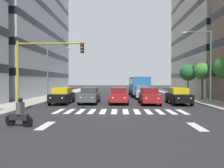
% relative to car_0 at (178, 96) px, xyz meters
% --- Properties ---
extents(ground_plane, '(180.00, 180.00, 0.00)m').
position_rel_car_0_xyz_m(ground_plane, '(6.12, 5.46, -0.89)').
color(ground_plane, '#262628').
extents(building_left_block_0, '(8.83, 19.49, 24.21)m').
position_rel_car_0_xyz_m(building_left_block_0, '(-9.87, -16.31, 11.22)').
color(building_left_block_0, beige).
rests_on(building_left_block_0, ground_plane).
extents(building_right_block_0, '(8.83, 24.78, 31.32)m').
position_rel_car_0_xyz_m(building_right_block_0, '(22.11, -13.66, 14.78)').
color(building_right_block_0, '#ADB2BC').
rests_on(building_right_block_0, ground_plane).
extents(crosswalk_markings, '(10.35, 2.80, 0.01)m').
position_rel_car_0_xyz_m(crosswalk_markings, '(6.12, 5.46, -0.88)').
color(crosswalk_markings, silver).
rests_on(crosswalk_markings, ground_plane).
extents(lane_arrow_0, '(0.50, 2.20, 0.01)m').
position_rel_car_0_xyz_m(lane_arrow_0, '(2.00, 10.96, -0.88)').
color(lane_arrow_0, silver).
rests_on(lane_arrow_0, ground_plane).
extents(lane_arrow_1, '(0.50, 2.20, 0.01)m').
position_rel_car_0_xyz_m(lane_arrow_1, '(10.24, 10.96, -0.88)').
color(lane_arrow_1, silver).
rests_on(lane_arrow_1, ground_plane).
extents(car_0, '(2.02, 4.44, 1.72)m').
position_rel_car_0_xyz_m(car_0, '(0.00, 0.00, 0.00)').
color(car_0, black).
rests_on(car_0, ground_plane).
extents(car_1, '(2.02, 4.44, 1.72)m').
position_rel_car_0_xyz_m(car_1, '(3.04, 0.10, 0.00)').
color(car_1, maroon).
rests_on(car_1, ground_plane).
extents(car_2, '(2.02, 4.44, 1.72)m').
position_rel_car_0_xyz_m(car_2, '(6.23, -0.38, 0.00)').
color(car_2, maroon).
rests_on(car_2, ground_plane).
extents(car_3, '(2.02, 4.44, 1.72)m').
position_rel_car_0_xyz_m(car_3, '(9.37, -0.46, 0.00)').
color(car_3, '#474C51').
rests_on(car_3, ground_plane).
extents(car_4, '(2.02, 4.44, 1.72)m').
position_rel_car_0_xyz_m(car_4, '(12.23, -0.03, 0.00)').
color(car_4, black).
rests_on(car_4, ground_plane).
extents(car_row2_0, '(2.02, 4.44, 1.72)m').
position_rel_car_0_xyz_m(car_row2_0, '(3.11, -6.63, 0.00)').
color(car_row2_0, '#B2B7BC').
rests_on(car_row2_0, ground_plane).
extents(bus_behind_traffic, '(2.78, 10.50, 3.00)m').
position_rel_car_0_xyz_m(bus_behind_traffic, '(3.04, -12.36, 0.97)').
color(bus_behind_traffic, '#286BAD').
rests_on(bus_behind_traffic, ground_plane).
extents(motorcycle_with_rider, '(1.67, 0.51, 1.57)m').
position_rel_car_0_xyz_m(motorcycle_with_rider, '(11.56, 11.24, -0.24)').
color(motorcycle_with_rider, black).
rests_on(motorcycle_with_rider, ground_plane).
extents(traffic_light_gantry, '(5.19, 0.36, 5.50)m').
position_rel_car_0_xyz_m(traffic_light_gantry, '(12.42, 6.44, 2.88)').
color(traffic_light_gantry, '#AD991E').
rests_on(traffic_light_gantry, ground_plane).
extents(street_lamp_left, '(2.90, 0.28, 7.23)m').
position_rel_car_0_xyz_m(street_lamp_left, '(-2.26, 1.38, 3.68)').
color(street_lamp_left, '#4C6B56').
rests_on(street_lamp_left, sidewalk_left).
extents(street_lamp_right, '(2.96, 0.28, 6.55)m').
position_rel_car_0_xyz_m(street_lamp_right, '(14.44, -3.46, 3.32)').
color(street_lamp_right, '#4C6B56').
rests_on(street_lamp_right, sidewalk_right).
extents(street_tree_1, '(2.06, 2.06, 4.52)m').
position_rel_car_0_xyz_m(street_tree_1, '(-4.03, -4.15, 2.73)').
color(street_tree_1, '#513823').
rests_on(street_tree_1, sidewalk_left).
extents(street_tree_2, '(2.42, 2.42, 4.69)m').
position_rel_car_0_xyz_m(street_tree_2, '(-3.99, -9.41, 2.73)').
color(street_tree_2, '#513823').
rests_on(street_tree_2, sidewalk_left).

